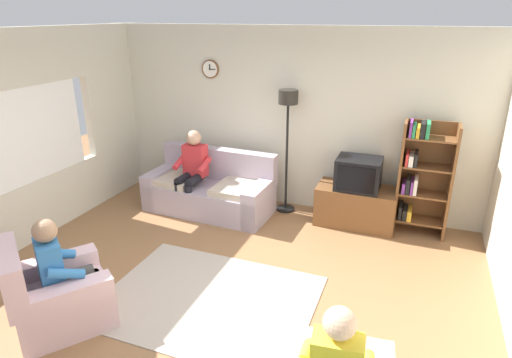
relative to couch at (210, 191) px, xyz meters
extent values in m
plane|color=#8C603D|center=(1.06, -1.94, -0.31)|extent=(12.00, 12.00, 0.00)
cube|color=beige|center=(1.06, 0.72, 1.04)|extent=(6.20, 0.12, 2.70)
cylinder|color=brown|center=(-0.24, 0.64, 1.74)|extent=(0.28, 0.03, 0.28)
cylinder|color=white|center=(-0.24, 0.62, 1.74)|extent=(0.24, 0.01, 0.24)
cube|color=black|center=(-0.24, 0.62, 1.77)|extent=(0.02, 0.01, 0.09)
cube|color=black|center=(-0.20, 0.62, 1.74)|extent=(0.11, 0.01, 0.01)
cube|color=beige|center=(-1.80, -1.94, 0.09)|extent=(0.12, 5.80, 0.80)
cube|color=beige|center=(-1.80, 0.16, 1.09)|extent=(0.12, 1.10, 1.20)
cube|color=white|center=(-1.77, -1.64, 1.09)|extent=(0.04, 2.00, 1.30)
cube|color=white|center=(-1.80, -1.64, 1.09)|extent=(0.03, 1.90, 1.20)
cube|color=#A899A8|center=(0.00, -0.05, -0.10)|extent=(1.93, 0.92, 0.42)
cube|color=#A899A8|center=(0.01, 0.31, 0.35)|extent=(1.91, 0.28, 0.48)
cube|color=#A899A8|center=(0.84, -0.09, -0.03)|extent=(0.25, 0.85, 0.56)
cube|color=#A899A8|center=(-0.84, -0.02, -0.03)|extent=(0.25, 0.85, 0.56)
cube|color=#BCAD99|center=(0.50, -0.12, 0.16)|extent=(0.63, 0.70, 0.10)
cube|color=#BCAD99|center=(-0.50, -0.08, 0.16)|extent=(0.63, 0.70, 0.10)
cube|color=brown|center=(2.16, 0.31, -0.03)|extent=(1.10, 0.56, 0.56)
cube|color=black|center=(2.16, 0.57, 0.00)|extent=(1.10, 0.04, 0.03)
cube|color=black|center=(2.16, 0.29, 0.47)|extent=(0.60, 0.48, 0.44)
cube|color=black|center=(2.16, 0.04, 0.47)|extent=(0.50, 0.01, 0.36)
cube|color=brown|center=(2.70, 0.36, 0.46)|extent=(0.04, 0.36, 1.55)
cube|color=brown|center=(3.34, 0.36, 0.46)|extent=(0.04, 0.36, 1.55)
cube|color=brown|center=(3.02, 0.53, 0.46)|extent=(0.64, 0.02, 1.55)
cube|color=brown|center=(3.02, 0.36, -0.12)|extent=(0.60, 0.34, 0.02)
cube|color=black|center=(2.77, 0.34, -0.01)|extent=(0.04, 0.28, 0.19)
cube|color=black|center=(2.83, 0.34, -0.03)|extent=(0.06, 0.28, 0.15)
cube|color=gold|center=(2.89, 0.34, -0.04)|extent=(0.06, 0.28, 0.14)
cube|color=brown|center=(3.02, 0.36, 0.27)|extent=(0.60, 0.34, 0.02)
cube|color=#72338C|center=(2.77, 0.34, 0.35)|extent=(0.04, 0.28, 0.14)
cube|color=black|center=(2.82, 0.34, 0.38)|extent=(0.05, 0.28, 0.21)
cube|color=#72338C|center=(2.87, 0.34, 0.37)|extent=(0.03, 0.28, 0.18)
cube|color=silver|center=(2.91, 0.34, 0.39)|extent=(0.04, 0.28, 0.22)
cube|color=brown|center=(3.02, 0.36, 0.66)|extent=(0.60, 0.34, 0.02)
cube|color=red|center=(2.76, 0.34, 0.75)|extent=(0.03, 0.28, 0.17)
cube|color=silver|center=(2.82, 0.34, 0.74)|extent=(0.06, 0.28, 0.15)
cube|color=black|center=(2.87, 0.34, 0.76)|extent=(0.04, 0.28, 0.18)
cube|color=brown|center=(3.02, 0.36, 1.04)|extent=(0.60, 0.34, 0.02)
cube|color=#72338C|center=(2.76, 0.34, 1.15)|extent=(0.03, 0.28, 0.20)
cube|color=#267F4C|center=(2.80, 0.34, 1.13)|extent=(0.04, 0.28, 0.16)
cube|color=gold|center=(2.85, 0.34, 1.13)|extent=(0.04, 0.28, 0.14)
cube|color=black|center=(2.91, 0.34, 1.15)|extent=(0.06, 0.28, 0.19)
cube|color=#267F4C|center=(2.97, 0.34, 1.15)|extent=(0.05, 0.28, 0.20)
cylinder|color=black|center=(1.08, 0.41, -0.30)|extent=(0.28, 0.28, 0.03)
cylinder|color=black|center=(1.08, 0.41, 0.54)|extent=(0.04, 0.04, 1.70)
cylinder|color=black|center=(1.08, 0.41, 1.44)|extent=(0.28, 0.28, 0.20)
cube|color=beige|center=(-0.17, -2.85, -0.11)|extent=(1.14, 1.15, 0.40)
cube|color=beige|center=(-0.39, -3.14, 0.34)|extent=(0.75, 0.62, 0.50)
cube|color=beige|center=(-0.40, -2.65, -0.03)|extent=(0.64, 0.76, 0.56)
cube|color=beige|center=(0.08, -3.01, -0.03)|extent=(0.64, 0.76, 0.56)
cube|color=#AD9E8E|center=(1.00, -2.05, -0.31)|extent=(2.20, 1.70, 0.01)
cube|color=red|center=(-0.23, 0.00, 0.47)|extent=(0.35, 0.21, 0.48)
sphere|color=tan|center=(-0.23, -0.01, 0.82)|extent=(0.22, 0.22, 0.22)
cylinder|color=black|center=(-0.15, -0.20, 0.23)|extent=(0.15, 0.39, 0.13)
cylinder|color=black|center=(-0.33, -0.19, 0.23)|extent=(0.15, 0.39, 0.13)
cylinder|color=black|center=(-0.15, -0.39, -0.05)|extent=(0.11, 0.11, 0.52)
cylinder|color=black|center=(-0.33, -0.38, -0.05)|extent=(0.11, 0.11, 0.52)
cylinder|color=red|center=(-0.02, -0.11, 0.45)|extent=(0.10, 0.33, 0.20)
cylinder|color=red|center=(-0.44, -0.10, 0.45)|extent=(0.10, 0.33, 0.20)
cube|color=#3372B2|center=(-0.20, -2.89, 0.35)|extent=(0.39, 0.36, 0.48)
sphere|color=#A37A5B|center=(-0.20, -2.88, 0.70)|extent=(0.22, 0.22, 0.22)
cylinder|color=#4C4742|center=(-0.16, -2.68, 0.11)|extent=(0.33, 0.38, 0.13)
cylinder|color=#4C4742|center=(-0.02, -2.79, 0.11)|extent=(0.33, 0.38, 0.13)
cylinder|color=#4C4742|center=(-0.05, -2.53, -0.11)|extent=(0.15, 0.15, 0.40)
cylinder|color=#4C4742|center=(0.10, -2.63, -0.11)|extent=(0.15, 0.15, 0.40)
cylinder|color=#3372B2|center=(-0.31, -2.68, 0.33)|extent=(0.27, 0.32, 0.20)
cylinder|color=#3372B2|center=(0.03, -2.93, 0.33)|extent=(0.27, 0.32, 0.20)
sphere|color=#D8AD8C|center=(2.54, -3.16, 0.70)|extent=(0.22, 0.22, 0.22)
cylinder|color=yellow|center=(2.32, -3.10, 0.33)|extent=(0.13, 0.34, 0.20)
camera|label=1|loc=(2.84, -5.44, 2.54)|focal=30.30mm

